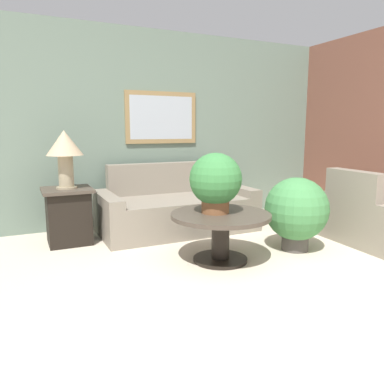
{
  "coord_description": "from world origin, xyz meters",
  "views": [
    {
      "loc": [
        -1.83,
        -1.98,
        1.29
      ],
      "look_at": [
        -0.06,
        1.82,
        0.58
      ],
      "focal_mm": 35.0,
      "sensor_mm": 36.0,
      "label": 1
    }
  ],
  "objects_px": {
    "armchair": "(376,218)",
    "potted_plant_floor": "(296,211)",
    "side_table": "(68,215)",
    "table_lamp": "(65,149)",
    "potted_plant_on_table": "(216,181)",
    "couch_main": "(175,209)",
    "coffee_table": "(221,227)"
  },
  "relations": [
    {
      "from": "side_table",
      "to": "table_lamp",
      "type": "xyz_separation_m",
      "value": [
        0.0,
        0.0,
        0.75
      ]
    },
    {
      "from": "armchair",
      "to": "side_table",
      "type": "relative_size",
      "value": 1.8
    },
    {
      "from": "armchair",
      "to": "potted_plant_floor",
      "type": "bearing_deg",
      "value": 85.3
    },
    {
      "from": "couch_main",
      "to": "potted_plant_on_table",
      "type": "bearing_deg",
      "value": -93.87
    },
    {
      "from": "side_table",
      "to": "table_lamp",
      "type": "distance_m",
      "value": 0.75
    },
    {
      "from": "armchair",
      "to": "potted_plant_floor",
      "type": "relative_size",
      "value": 1.44
    },
    {
      "from": "armchair",
      "to": "potted_plant_floor",
      "type": "distance_m",
      "value": 1.08
    },
    {
      "from": "coffee_table",
      "to": "side_table",
      "type": "xyz_separation_m",
      "value": [
        -1.27,
        1.25,
        -0.03
      ]
    },
    {
      "from": "couch_main",
      "to": "potted_plant_floor",
      "type": "height_order",
      "value": "couch_main"
    },
    {
      "from": "coffee_table",
      "to": "side_table",
      "type": "height_order",
      "value": "side_table"
    },
    {
      "from": "potted_plant_on_table",
      "to": "potted_plant_floor",
      "type": "distance_m",
      "value": 1.0
    },
    {
      "from": "potted_plant_floor",
      "to": "side_table",
      "type": "bearing_deg",
      "value": 149.15
    },
    {
      "from": "armchair",
      "to": "potted_plant_floor",
      "type": "xyz_separation_m",
      "value": [
        -1.05,
        0.14,
        0.16
      ]
    },
    {
      "from": "armchair",
      "to": "potted_plant_on_table",
      "type": "xyz_separation_m",
      "value": [
        -1.99,
        0.23,
        0.52
      ]
    },
    {
      "from": "coffee_table",
      "to": "armchair",
      "type": "bearing_deg",
      "value": -5.45
    },
    {
      "from": "coffee_table",
      "to": "potted_plant_on_table",
      "type": "bearing_deg",
      "value": 127.23
    },
    {
      "from": "armchair",
      "to": "potted_plant_on_table",
      "type": "bearing_deg",
      "value": 86.38
    },
    {
      "from": "table_lamp",
      "to": "potted_plant_floor",
      "type": "height_order",
      "value": "table_lamp"
    },
    {
      "from": "armchair",
      "to": "side_table",
      "type": "bearing_deg",
      "value": 69.01
    },
    {
      "from": "armchair",
      "to": "table_lamp",
      "type": "distance_m",
      "value": 3.62
    },
    {
      "from": "coffee_table",
      "to": "potted_plant_on_table",
      "type": "height_order",
      "value": "potted_plant_on_table"
    },
    {
      "from": "side_table",
      "to": "potted_plant_floor",
      "type": "relative_size",
      "value": 0.8
    },
    {
      "from": "couch_main",
      "to": "coffee_table",
      "type": "height_order",
      "value": "couch_main"
    },
    {
      "from": "coffee_table",
      "to": "table_lamp",
      "type": "bearing_deg",
      "value": 135.43
    },
    {
      "from": "coffee_table",
      "to": "table_lamp",
      "type": "distance_m",
      "value": 1.93
    },
    {
      "from": "couch_main",
      "to": "potted_plant_on_table",
      "type": "xyz_separation_m",
      "value": [
        -0.08,
        -1.22,
        0.52
      ]
    },
    {
      "from": "armchair",
      "to": "side_table",
      "type": "height_order",
      "value": "armchair"
    },
    {
      "from": "potted_plant_floor",
      "to": "table_lamp",
      "type": "bearing_deg",
      "value": 149.15
    },
    {
      "from": "coffee_table",
      "to": "table_lamp",
      "type": "relative_size",
      "value": 1.51
    },
    {
      "from": "side_table",
      "to": "couch_main",
      "type": "bearing_deg",
      "value": 0.53
    },
    {
      "from": "side_table",
      "to": "potted_plant_floor",
      "type": "height_order",
      "value": "potted_plant_floor"
    },
    {
      "from": "armchair",
      "to": "side_table",
      "type": "distance_m",
      "value": 3.53
    }
  ]
}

